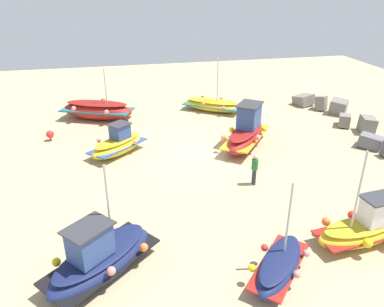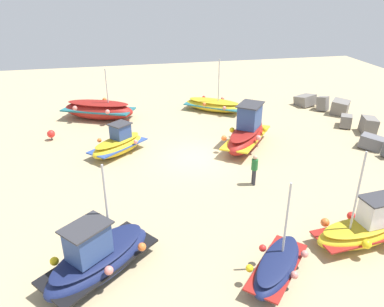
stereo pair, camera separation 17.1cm
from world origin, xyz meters
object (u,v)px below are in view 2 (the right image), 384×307
Objects in this scene: person_walking at (254,168)px; mooring_buoy_0 at (51,134)px; fishing_boat_1 at (98,257)px; fishing_boat_5 at (118,144)px; fishing_boat_2 at (247,133)px; fishing_boat_3 at (214,105)px; fishing_boat_4 at (361,230)px; fishing_boat_6 at (277,266)px; fishing_boat_0 at (99,109)px.

mooring_buoy_0 is at bearing 139.76° from person_walking.
fishing_boat_5 is (-9.93, 1.00, -0.12)m from fishing_boat_1.
fishing_boat_2 reaches higher than fishing_boat_5.
fishing_boat_2 is 1.29× the size of fishing_boat_5.
fishing_boat_3 is 16.68m from fishing_boat_4.
fishing_boat_3 is (-6.94, -0.22, -0.41)m from fishing_boat_2.
fishing_boat_2 is 11.02m from fishing_boat_6.
fishing_boat_4 is (16.61, 1.44, 0.16)m from fishing_boat_3.
fishing_boat_3 is 9.75m from fishing_boat_5.
fishing_boat_3 is 11.47m from person_walking.
fishing_boat_6 is at bearing -171.01° from fishing_boat_4.
fishing_boat_2 is 7.21× the size of mooring_buoy_0.
fishing_boat_2 is (6.96, 8.81, 0.17)m from fishing_boat_0.
fishing_boat_6 reaches higher than person_walking.
fishing_boat_4 is 18.49m from mooring_buoy_0.
fishing_boat_5 is at bearing -136.58° from fishing_boat_1.
fishing_boat_0 reaches higher than person_walking.
fishing_boat_6 is (11.31, 5.01, -0.16)m from fishing_boat_5.
fishing_boat_5 is (-10.30, -8.86, -0.03)m from fishing_boat_4.
person_walking is at bearing 172.12° from fishing_boat_1.
fishing_boat_0 is 1.51× the size of fishing_boat_5.
fishing_boat_6 is at bearing 117.94° from fishing_boat_3.
fishing_boat_3 is at bearing -145.03° from fishing_boat_6.
fishing_boat_2 is 1.36× the size of fishing_boat_6.
fishing_boat_6 is at bearing 32.65° from mooring_buoy_0.
fishing_boat_4 is at bearing 147.56° from fishing_boat_6.
fishing_boat_0 is 8.59m from fishing_boat_3.
fishing_boat_4 reaches higher than person_walking.
fishing_boat_6 is 2.18× the size of person_walking.
fishing_boat_4 is 1.08× the size of fishing_boat_5.
fishing_boat_4 is 3.99m from fishing_boat_6.
fishing_boat_0 is 6.44m from fishing_boat_5.
fishing_boat_0 is 1.39× the size of fishing_boat_4.
fishing_boat_1 reaches higher than fishing_boat_3.
fishing_boat_3 is (0.02, 8.59, -0.23)m from fishing_boat_0.
person_walking is at bearing 52.84° from mooring_buoy_0.
fishing_boat_3 reaches higher than fishing_boat_5.
fishing_boat_2 is 6.96m from fishing_boat_3.
fishing_boat_1 is 6.63× the size of mooring_buoy_0.
fishing_boat_2 is 1.03× the size of fishing_boat_3.
mooring_buoy_0 is (-3.51, -11.73, -0.46)m from fishing_boat_2.
fishing_boat_1 is at bearing 13.57° from mooring_buoy_0.
fishing_boat_2 is 2.97× the size of person_walking.
fishing_boat_4 is 13.59m from fishing_boat_5.
mooring_buoy_0 is at bearing 52.31° from fishing_boat_3.
fishing_boat_1 is at bearing 172.06° from fishing_boat_4.
fishing_boat_4 is (16.63, 10.03, -0.08)m from fishing_boat_0.
person_walking is (5.10, 6.45, 0.33)m from fishing_boat_5.
fishing_boat_3 reaches higher than person_walking.
person_walking is at bearing -156.92° from fishing_boat_2.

